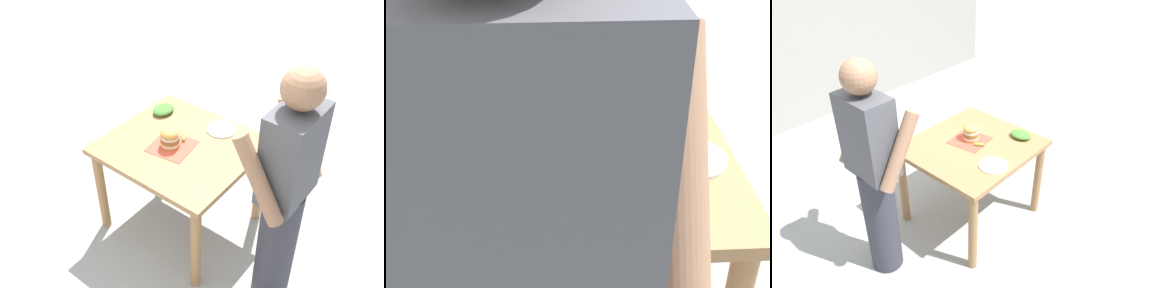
# 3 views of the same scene
# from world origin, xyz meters

# --- Properties ---
(ground_plane) EXTENTS (80.00, 80.00, 0.00)m
(ground_plane) POSITION_xyz_m (0.00, 0.00, 0.00)
(ground_plane) COLOR #9E9E99
(patio_table) EXTENTS (0.91, 1.00, 0.76)m
(patio_table) POSITION_xyz_m (0.00, 0.00, 0.64)
(patio_table) COLOR #9E7247
(patio_table) RESTS_ON ground
(serving_paper) EXTENTS (0.32, 0.32, 0.00)m
(serving_paper) POSITION_xyz_m (0.05, -0.03, 0.76)
(serving_paper) COLOR #D64C38
(serving_paper) RESTS_ON patio_table
(sandwich) EXTENTS (0.14, 0.14, 0.18)m
(sandwich) POSITION_xyz_m (0.05, -0.05, 0.84)
(sandwich) COLOR gold
(sandwich) RESTS_ON serving_paper
(pickle_spear) EXTENTS (0.08, 0.06, 0.02)m
(pickle_spear) POSITION_xyz_m (-0.06, -0.02, 0.78)
(pickle_spear) COLOR #8EA83D
(pickle_spear) RESTS_ON serving_paper
(side_plate_with_forks) EXTENTS (0.22, 0.22, 0.02)m
(side_plate_with_forks) POSITION_xyz_m (-0.32, 0.12, 0.77)
(side_plate_with_forks) COLOR white
(side_plate_with_forks) RESTS_ON patio_table
(side_salad) EXTENTS (0.18, 0.14, 0.05)m
(side_salad) POSITION_xyz_m (-0.23, -0.36, 0.79)
(side_salad) COLOR #477F33
(side_salad) RESTS_ON patio_table
(diner_across_table) EXTENTS (0.55, 0.35, 1.69)m
(diner_across_table) POSITION_xyz_m (0.13, 0.86, 0.88)
(diner_across_table) COLOR #33333D
(diner_across_table) RESTS_ON ground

